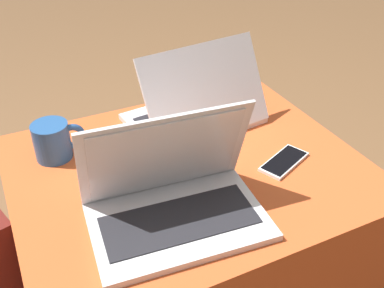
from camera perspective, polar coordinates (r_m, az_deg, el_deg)
name	(u,v)px	position (r m, az deg, el deg)	size (l,w,h in m)	color
ground_plane	(189,288)	(1.46, -0.40, -17.79)	(14.00, 14.00, 0.00)	brown
ottoman	(189,233)	(1.29, -0.44, -11.20)	(0.86, 0.71, 0.47)	maroon
laptop_near	(174,198)	(0.96, -2.31, -6.90)	(0.39, 0.27, 0.24)	silver
laptop_far	(197,109)	(1.28, 0.66, 4.48)	(0.38, 0.29, 0.24)	silver
cell_phone	(284,162)	(1.16, 11.61, -2.19)	(0.16, 0.11, 0.01)	white
coffee_mug	(54,141)	(1.19, -17.14, 0.41)	(0.13, 0.09, 0.10)	#285693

